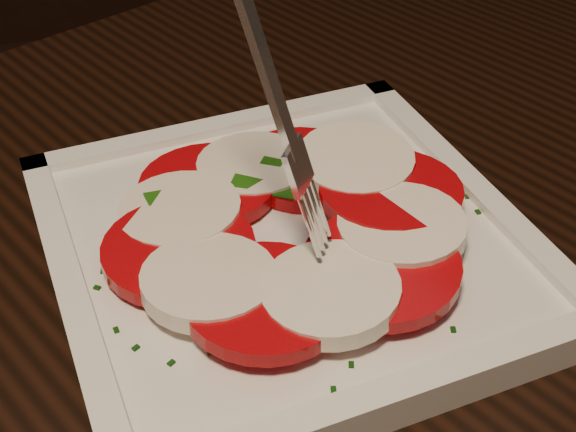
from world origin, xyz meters
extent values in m
cube|color=black|center=(0.30, 0.02, 0.73)|extent=(1.30, 0.95, 0.04)
cylinder|color=black|center=(0.79, 0.43, 0.35)|extent=(0.06, 0.06, 0.71)
cube|color=black|center=(0.44, 0.79, 0.45)|extent=(0.52, 0.52, 0.04)
cylinder|color=black|center=(0.22, 0.67, 0.21)|extent=(0.04, 0.04, 0.41)
cylinder|color=black|center=(0.56, 0.56, 0.21)|extent=(0.04, 0.04, 0.41)
cylinder|color=black|center=(0.32, 1.01, 0.21)|extent=(0.04, 0.04, 0.41)
cylinder|color=black|center=(0.66, 0.91, 0.21)|extent=(0.04, 0.04, 0.41)
cube|color=white|center=(0.22, 0.08, 0.76)|extent=(0.29, 0.29, 0.01)
cylinder|color=#B9040E|center=(0.27, 0.12, 0.77)|extent=(0.08, 0.08, 0.01)
cylinder|color=white|center=(0.24, 0.14, 0.77)|extent=(0.07, 0.07, 0.01)
cylinder|color=#B9040E|center=(0.21, 0.14, 0.77)|extent=(0.08, 0.08, 0.01)
cylinder|color=white|center=(0.18, 0.12, 0.77)|extent=(0.07, 0.07, 0.01)
cylinder|color=#B9040E|center=(0.17, 0.09, 0.77)|extent=(0.08, 0.08, 0.01)
cylinder|color=white|center=(0.17, 0.06, 0.78)|extent=(0.07, 0.07, 0.02)
cylinder|color=#B9040E|center=(0.18, 0.03, 0.78)|extent=(0.08, 0.08, 0.01)
cylinder|color=white|center=(0.21, 0.02, 0.78)|extent=(0.07, 0.07, 0.02)
cylinder|color=#B9040E|center=(0.24, 0.02, 0.78)|extent=(0.08, 0.08, 0.01)
cylinder|color=white|center=(0.27, 0.03, 0.78)|extent=(0.07, 0.07, 0.01)
cylinder|color=#B9040E|center=(0.28, 0.06, 0.78)|extent=(0.08, 0.08, 0.01)
cylinder|color=white|center=(0.28, 0.09, 0.78)|extent=(0.07, 0.07, 0.02)
cube|color=#1E560E|center=(0.19, 0.04, 0.78)|extent=(0.04, 0.02, 0.01)
cube|color=#1E560E|center=(0.19, 0.13, 0.78)|extent=(0.04, 0.02, 0.01)
cube|color=#1E560E|center=(0.23, 0.11, 0.78)|extent=(0.03, 0.04, 0.00)
cube|color=#1E560E|center=(0.25, 0.12, 0.78)|extent=(0.03, 0.03, 0.00)
cube|color=#1E560E|center=(0.18, 0.12, 0.78)|extent=(0.02, 0.04, 0.00)
cube|color=#1E560E|center=(0.24, 0.04, 0.78)|extent=(0.01, 0.04, 0.00)
cube|color=#1E560E|center=(0.19, 0.12, 0.78)|extent=(0.02, 0.03, 0.00)
cube|color=#1E560E|center=(0.27, 0.08, 0.78)|extent=(0.01, 0.03, 0.00)
cube|color=#1E560E|center=(0.27, 0.06, 0.78)|extent=(0.03, 0.03, 0.00)
cube|color=#1E560E|center=(0.26, 0.04, 0.78)|extent=(0.02, 0.04, 0.01)
cube|color=#0C3509|center=(0.12, 0.05, 0.77)|extent=(0.00, 0.00, 0.00)
cube|color=#0C3509|center=(0.28, 0.02, 0.77)|extent=(0.00, 0.00, 0.00)
cube|color=#0C3509|center=(0.13, 0.03, 0.77)|extent=(0.00, 0.00, 0.00)
cube|color=#0C3509|center=(0.32, 0.14, 0.77)|extent=(0.00, 0.00, 0.00)
cube|color=#0C3509|center=(0.22, 0.18, 0.77)|extent=(0.00, 0.00, 0.00)
cube|color=#0C3509|center=(0.18, -0.02, 0.77)|extent=(0.00, 0.00, 0.00)
cube|color=#0C3509|center=(0.32, 0.04, 0.77)|extent=(0.00, 0.00, 0.00)
cube|color=#0C3509|center=(0.29, 0.02, 0.77)|extent=(0.00, 0.00, 0.00)
cube|color=#0C3509|center=(0.15, 0.03, 0.77)|extent=(0.00, 0.00, 0.00)
cube|color=#0C3509|center=(0.26, 0.15, 0.77)|extent=(0.00, 0.00, 0.00)
cube|color=#0C3509|center=(0.12, 0.07, 0.77)|extent=(0.00, 0.00, 0.00)
cube|color=#0C3509|center=(0.33, 0.09, 0.77)|extent=(0.00, 0.00, 0.00)
cube|color=#0C3509|center=(0.32, 0.04, 0.77)|extent=(0.00, 0.00, 0.00)
cube|color=#0C3509|center=(0.31, 0.05, 0.77)|extent=(0.00, 0.00, 0.00)
cube|color=#0C3509|center=(0.29, 0.13, 0.77)|extent=(0.00, 0.00, 0.00)
cube|color=#0C3509|center=(0.27, 0.01, 0.77)|extent=(0.00, 0.00, 0.00)
cube|color=#0C3509|center=(0.21, 0.00, 0.77)|extent=(0.00, 0.00, 0.00)
cube|color=#0C3509|center=(0.30, 0.10, 0.77)|extent=(0.00, 0.00, 0.00)
cube|color=#0C3509|center=(0.20, 0.00, 0.77)|extent=(0.00, 0.00, 0.00)
cube|color=#0C3509|center=(0.20, -0.01, 0.77)|extent=(0.00, 0.00, 0.00)
cube|color=#0C3509|center=(0.27, 0.01, 0.77)|extent=(0.00, 0.00, 0.00)
cube|color=#0C3509|center=(0.33, 0.03, 0.77)|extent=(0.00, 0.00, 0.00)
cube|color=#0C3509|center=(0.33, 0.05, 0.77)|extent=(0.00, 0.00, 0.00)
cube|color=#0C3509|center=(0.25, -0.02, 0.77)|extent=(0.00, 0.00, 0.00)
cube|color=#0C3509|center=(0.12, 0.10, 0.77)|extent=(0.00, 0.00, 0.00)
cube|color=#0C3509|center=(0.15, 0.11, 0.77)|extent=(0.00, 0.00, 0.00)
cube|color=#0C3509|center=(0.13, 0.11, 0.77)|extent=(0.00, 0.00, 0.00)
cube|color=#0C3509|center=(0.26, 0.16, 0.77)|extent=(0.00, 0.00, 0.00)
camera|label=1|loc=(0.04, -0.20, 1.05)|focal=50.00mm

